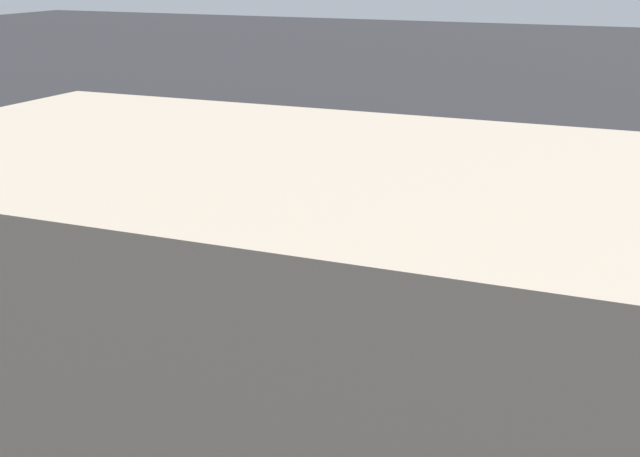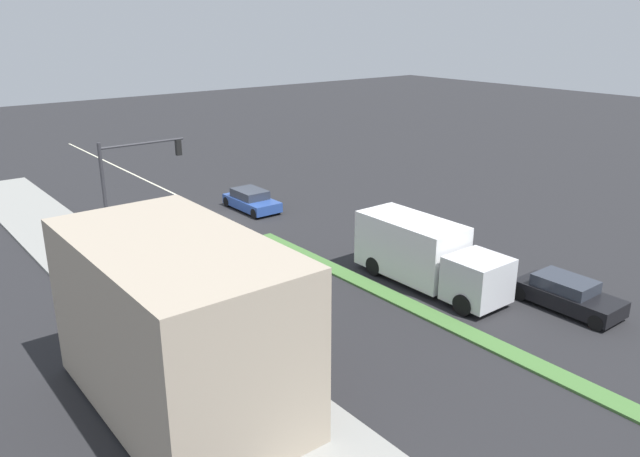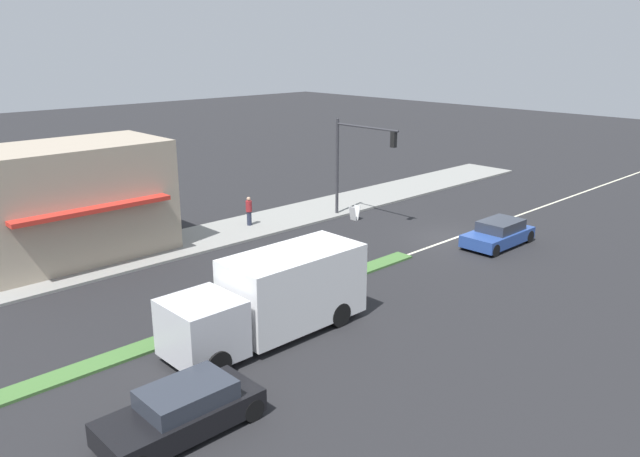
% 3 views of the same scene
% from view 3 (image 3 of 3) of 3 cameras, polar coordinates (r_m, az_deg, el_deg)
% --- Properties ---
extents(ground_plane, '(160.00, 160.00, 0.00)m').
position_cam_3_polar(ground_plane, '(22.14, -16.16, -10.65)').
color(ground_plane, '#232326').
extents(sidewalk_right, '(4.00, 73.00, 0.12)m').
position_cam_3_polar(sidewalk_right, '(29.71, -25.19, -4.35)').
color(sidewalk_right, gray).
rests_on(sidewalk_right, ground).
extents(lane_marking_center, '(0.16, 60.00, 0.01)m').
position_cam_3_polar(lane_marking_center, '(33.50, 12.09, -0.90)').
color(lane_marking_center, beige).
rests_on(lane_marking_center, ground).
extents(building_corner_store, '(5.43, 8.87, 5.34)m').
position_cam_3_polar(building_corner_store, '(31.32, -21.93, 2.31)').
color(building_corner_store, tan).
rests_on(building_corner_store, sidewalk_right).
extents(traffic_signal_main, '(4.59, 0.34, 5.60)m').
position_cam_3_polar(traffic_signal_main, '(35.47, 3.24, 6.90)').
color(traffic_signal_main, '#333338').
rests_on(traffic_signal_main, sidewalk_right).
extents(pedestrian, '(0.34, 0.34, 1.62)m').
position_cam_3_polar(pedestrian, '(34.72, -6.51, 1.65)').
color(pedestrian, '#282D42').
rests_on(pedestrian, sidewalk_right).
extents(warning_aframe_sign, '(0.45, 0.53, 0.84)m').
position_cam_3_polar(warning_aframe_sign, '(36.08, 3.17, 1.42)').
color(warning_aframe_sign, silver).
rests_on(warning_aframe_sign, ground).
extents(delivery_truck, '(2.44, 7.50, 2.87)m').
position_cam_3_polar(delivery_truck, '(21.80, -4.22, -6.17)').
color(delivery_truck, silver).
rests_on(delivery_truck, ground).
extents(coupe_blue, '(1.90, 4.10, 1.29)m').
position_cam_3_polar(coupe_blue, '(32.78, 16.01, -0.45)').
color(coupe_blue, '#284793').
rests_on(coupe_blue, ground).
extents(suv_black, '(1.86, 4.30, 1.32)m').
position_cam_3_polar(suv_black, '(17.40, -12.48, -16.00)').
color(suv_black, black).
rests_on(suv_black, ground).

